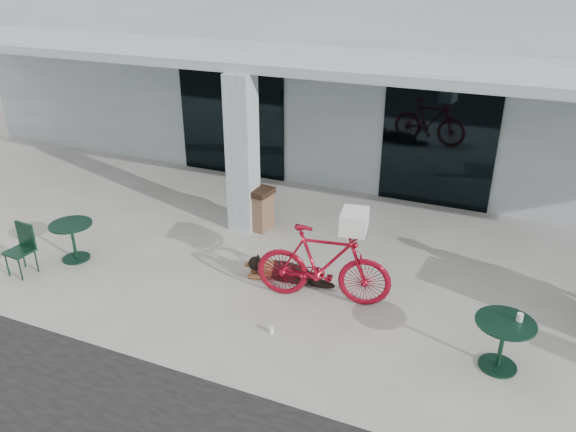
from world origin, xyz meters
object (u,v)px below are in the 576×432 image
at_px(dog, 285,271).
at_px(cafe_table_near, 74,242).
at_px(cafe_chair_near, 19,251).
at_px(cafe_table_far, 501,345).
at_px(trash_receptacle, 259,209).
at_px(bicycle, 323,264).

bearing_deg(dog, cafe_table_near, -177.83).
height_order(cafe_chair_near, cafe_table_far, cafe_chair_near).
bearing_deg(cafe_table_far, trash_receptacle, 152.01).
height_order(dog, cafe_chair_near, cafe_chair_near).
distance_m(bicycle, trash_receptacle, 2.87).
relative_size(dog, cafe_table_near, 1.55).
bearing_deg(dog, bicycle, -31.03).
xyz_separation_m(cafe_chair_near, cafe_table_far, (7.82, 0.70, -0.09)).
height_order(bicycle, trash_receptacle, bicycle).
xyz_separation_m(bicycle, cafe_table_near, (-4.61, -0.52, -0.29)).
bearing_deg(cafe_table_near, bicycle, 6.46).
xyz_separation_m(cafe_table_near, trash_receptacle, (2.53, 2.48, 0.08)).
distance_m(cafe_chair_near, cafe_table_far, 7.85).
height_order(bicycle, cafe_table_near, bicycle).
height_order(bicycle, dog, bicycle).
bearing_deg(cafe_table_near, cafe_table_far, -0.65).
xyz_separation_m(bicycle, dog, (-0.78, 0.30, -0.45)).
bearing_deg(cafe_chair_near, trash_receptacle, 51.86).
relative_size(cafe_table_near, trash_receptacle, 0.88).
xyz_separation_m(bicycle, cafe_table_far, (2.75, -0.61, -0.28)).
bearing_deg(bicycle, trash_receptacle, 37.14).
bearing_deg(cafe_chair_near, bicycle, 18.77).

